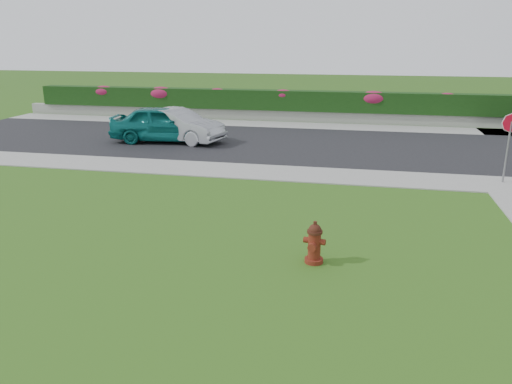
% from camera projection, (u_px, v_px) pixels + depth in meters
% --- Properties ---
extents(ground, '(120.00, 120.00, 0.00)m').
position_uv_depth(ground, '(226.00, 305.00, 8.69)').
color(ground, black).
rests_on(ground, ground).
extents(street_far, '(26.00, 8.00, 0.04)m').
position_uv_depth(street_far, '(200.00, 140.00, 22.76)').
color(street_far, black).
rests_on(street_far, ground).
extents(sidewalk_far, '(24.00, 2.00, 0.04)m').
position_uv_depth(sidewalk_far, '(132.00, 165.00, 18.28)').
color(sidewalk_far, gray).
rests_on(sidewalk_far, ground).
extents(sidewalk_beyond, '(34.00, 2.00, 0.04)m').
position_uv_depth(sidewalk_beyond, '(301.00, 126.00, 26.66)').
color(sidewalk_beyond, gray).
rests_on(sidewalk_beyond, ground).
extents(retaining_wall, '(34.00, 0.40, 0.60)m').
position_uv_depth(retaining_wall, '(304.00, 116.00, 27.98)').
color(retaining_wall, gray).
rests_on(retaining_wall, ground).
extents(hedge, '(32.00, 0.90, 1.10)m').
position_uv_depth(hedge, '(305.00, 101.00, 27.82)').
color(hedge, black).
rests_on(hedge, retaining_wall).
extents(fire_hydrant, '(0.47, 0.44, 0.90)m').
position_uv_depth(fire_hydrant, '(314.00, 243.00, 10.24)').
color(fire_hydrant, '#4F190C').
rests_on(fire_hydrant, ground).
extents(sedan_teal, '(4.86, 2.38, 1.60)m').
position_uv_depth(sedan_teal, '(164.00, 124.00, 22.17)').
color(sedan_teal, '#0C625E').
rests_on(sedan_teal, street_far).
extents(sedan_silver, '(4.64, 2.57, 1.45)m').
position_uv_depth(sedan_silver, '(176.00, 125.00, 22.23)').
color(sedan_silver, '#A8AAB0').
rests_on(sedan_silver, street_far).
extents(stop_sign, '(0.60, 0.17, 2.26)m').
position_uv_depth(stop_sign, '(510.00, 132.00, 15.58)').
color(stop_sign, slate).
rests_on(stop_sign, ground).
extents(flower_clump_a, '(1.32, 0.85, 0.66)m').
position_uv_depth(flower_clump_a, '(104.00, 91.00, 30.02)').
color(flower_clump_a, '#B11E4A').
rests_on(flower_clump_a, hedge).
extents(flower_clump_b, '(1.50, 0.97, 0.75)m').
position_uv_depth(flower_clump_b, '(161.00, 93.00, 29.31)').
color(flower_clump_b, '#B11E4A').
rests_on(flower_clump_b, hedge).
extents(flower_clump_c, '(1.09, 0.70, 0.54)m').
position_uv_depth(flower_clump_c, '(217.00, 93.00, 28.61)').
color(flower_clump_c, '#B11E4A').
rests_on(flower_clump_c, hedge).
extents(flower_clump_d, '(1.17, 0.75, 0.58)m').
position_uv_depth(flower_clump_d, '(283.00, 95.00, 27.87)').
color(flower_clump_d, '#B11E4A').
rests_on(flower_clump_d, hedge).
extents(flower_clump_e, '(1.50, 0.97, 0.75)m').
position_uv_depth(flower_clump_e, '(373.00, 98.00, 26.93)').
color(flower_clump_e, '#B11E4A').
rests_on(flower_clump_e, hedge).
extents(flower_clump_f, '(1.02, 0.66, 0.51)m').
position_uv_depth(flower_clump_f, '(447.00, 98.00, 26.16)').
color(flower_clump_f, '#B11E4A').
rests_on(flower_clump_f, hedge).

